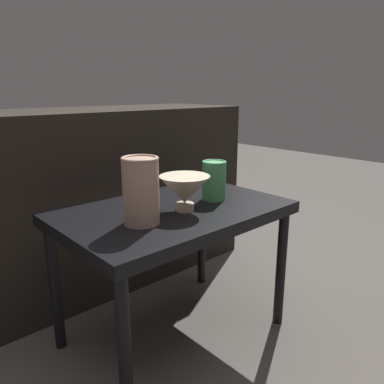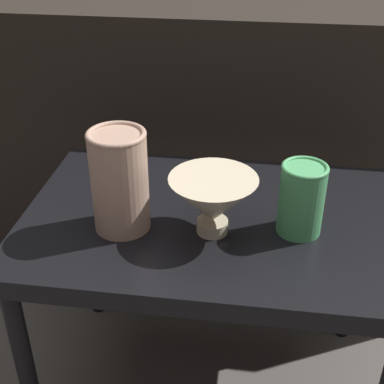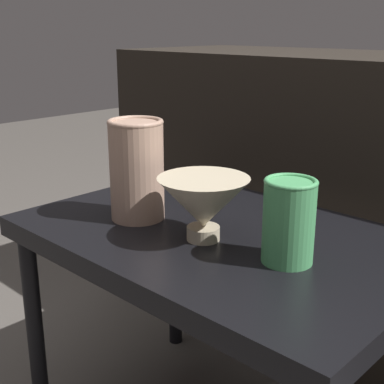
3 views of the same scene
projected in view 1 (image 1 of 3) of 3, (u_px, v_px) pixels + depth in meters
ground_plane at (175, 333)px, 1.39m from camera, size 8.00×8.00×0.00m
table at (173, 222)px, 1.27m from camera, size 0.75×0.50×0.49m
couch_backdrop at (90, 197)px, 1.71m from camera, size 1.46×0.50×0.79m
bowl at (185, 190)px, 1.21m from camera, size 0.16×0.16×0.12m
vase_textured_left at (141, 190)px, 1.08m from camera, size 0.11×0.11×0.20m
vase_colorful_right at (214, 180)px, 1.33m from camera, size 0.09×0.09×0.14m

